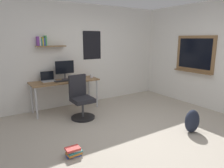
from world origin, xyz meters
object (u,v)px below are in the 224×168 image
Objects in this scene: coffee_mug at (92,76)px; laptop at (48,79)px; keyboard at (63,81)px; computer_mouse at (74,79)px; book_stack_on_floor at (73,151)px; desk at (65,83)px; office_chair at (81,100)px; monitor_primary at (65,69)px; backpack at (192,121)px.

laptop is at bearing 171.58° from coffee_mug.
keyboard is 4.02× the size of coffee_mug.
computer_mouse reaches higher than keyboard.
desk is at bearing 72.27° from book_stack_on_floor.
office_chair reaches higher than computer_mouse.
office_chair is 0.72m from keyboard.
laptop is at bearing 173.17° from monitor_primary.
monitor_primary is at bearing 71.99° from book_stack_on_floor.
book_stack_on_floor is (-1.35, -2.00, -0.72)m from coffee_mug.
coffee_mug is at bearing 47.31° from office_chair.
coffee_mug is at bearing 108.69° from backpack.
coffee_mug reaches higher than backpack.
backpack is at bearing -56.08° from keyboard.
computer_mouse is 0.43× the size of book_stack_on_floor.
laptop is at bearing 82.52° from book_stack_on_floor.
computer_mouse is (0.28, 0.00, 0.01)m from keyboard.
backpack is 1.82× the size of book_stack_on_floor.
computer_mouse reaches higher than book_stack_on_floor.
keyboard is 0.28m from computer_mouse.
keyboard is at bearing 73.83° from book_stack_on_floor.
desk is 2.94m from backpack.
computer_mouse is at bearing -174.36° from coffee_mug.
desk is 2.20m from book_stack_on_floor.
desk is at bearing 178.36° from coffee_mug.
book_stack_on_floor is (-0.28, -2.16, -0.73)m from laptop.
coffee_mug is (1.07, -0.16, -0.01)m from laptop.
keyboard is 3.56× the size of computer_mouse.
coffee_mug reaches higher than book_stack_on_floor.
office_chair is 0.97m from monitor_primary.
coffee_mug is (0.51, 0.05, 0.03)m from computer_mouse.
office_chair is at bearing -132.69° from coffee_mug.
monitor_primary is at bearing 170.62° from coffee_mug.
keyboard reaches higher than book_stack_on_floor.
computer_mouse is at bearing -19.39° from desk.
desk is 6.69× the size of book_stack_on_floor.
book_stack_on_floor is at bearing -124.04° from coffee_mug.
office_chair is 2.05× the size of monitor_primary.
keyboard is 2.94m from backpack.
computer_mouse is 2.80m from backpack.
office_chair reaches higher than keyboard.
book_stack_on_floor is (-0.57, -1.95, -0.68)m from keyboard.
office_chair is 10.33× the size of coffee_mug.
coffee_mug is at bearing -9.38° from monitor_primary.
office_chair reaches higher than desk.
laptop is 1.29× the size of book_stack_on_floor.
laptop is (-0.47, 0.81, 0.39)m from office_chair.
monitor_primary reaches higher than book_stack_on_floor.
backpack is at bearing -11.71° from book_stack_on_floor.
desk is 3.47× the size of monitor_primary.
book_stack_on_floor is at bearing 168.29° from backpack.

